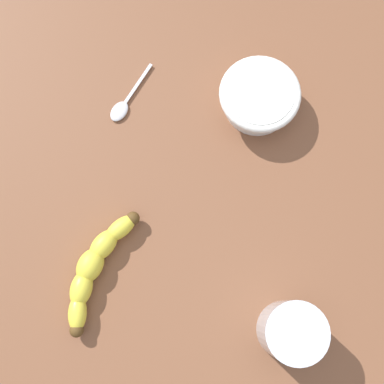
{
  "coord_description": "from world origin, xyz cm",
  "views": [
    {
      "loc": [
        3.4,
        -14.34,
        77.28
      ],
      "look_at": [
        -2.47,
        0.5,
        5.0
      ],
      "focal_mm": 46.82,
      "sensor_mm": 36.0,
      "label": 1
    }
  ],
  "objects_px": {
    "teaspoon": "(122,108)",
    "ceramic_bowl": "(259,98)",
    "banana": "(95,268)",
    "smoothie_glass": "(291,332)"
  },
  "relations": [
    {
      "from": "teaspoon",
      "to": "ceramic_bowl",
      "type": "bearing_deg",
      "value": 122.96
    },
    {
      "from": "banana",
      "to": "smoothie_glass",
      "type": "xyz_separation_m",
      "value": [
        0.29,
        0.02,
        0.03
      ]
    },
    {
      "from": "ceramic_bowl",
      "to": "teaspoon",
      "type": "distance_m",
      "value": 0.21
    },
    {
      "from": "smoothie_glass",
      "to": "teaspoon",
      "type": "bearing_deg",
      "value": 147.5
    },
    {
      "from": "banana",
      "to": "teaspoon",
      "type": "distance_m",
      "value": 0.25
    },
    {
      "from": "banana",
      "to": "teaspoon",
      "type": "bearing_deg",
      "value": -161.39
    },
    {
      "from": "smoothie_glass",
      "to": "ceramic_bowl",
      "type": "xyz_separation_m",
      "value": [
        -0.16,
        0.31,
        -0.01
      ]
    },
    {
      "from": "teaspoon",
      "to": "smoothie_glass",
      "type": "bearing_deg",
      "value": 67.25
    },
    {
      "from": "ceramic_bowl",
      "to": "teaspoon",
      "type": "xyz_separation_m",
      "value": [
        -0.2,
        -0.08,
        -0.03
      ]
    },
    {
      "from": "smoothie_glass",
      "to": "banana",
      "type": "bearing_deg",
      "value": -176.08
    }
  ]
}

